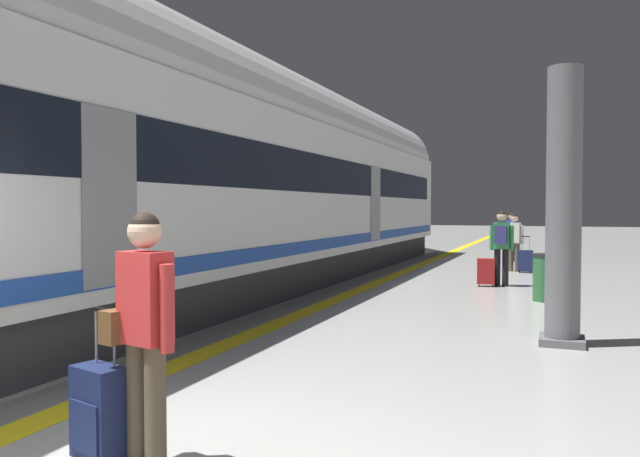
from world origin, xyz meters
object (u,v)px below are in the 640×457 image
Objects in this scene: traveller_foreground at (143,321)px; passenger_far at (501,242)px; suitcase_near at (526,260)px; duffel_bag_mid at (521,257)px; suitcase_far at (486,271)px; waste_bin at (545,277)px; platform_pillar at (564,212)px; high_speed_train at (217,171)px; rolling_suitcase_foreground at (98,412)px; passenger_near at (514,238)px; passenger_mid at (511,233)px.

traveller_foreground is 11.17m from passenger_far.
duffel_bag_mid is at bearing 95.26° from suitcase_near.
passenger_far is 0.77m from suitcase_far.
traveller_foreground is 9.36m from waste_bin.
platform_pillar is at bearing -84.45° from duffel_bag_mid.
waste_bin is (5.94, 2.07, -2.05)m from high_speed_train.
high_speed_train is 34.22× the size of waste_bin.
traveller_foreground is at bearing -62.86° from high_speed_train.
high_speed_train is 49.02× the size of suitcase_far.
suitcase_near is 3.48m from suitcase_far.
duffel_bag_mid is 0.48× the size of waste_bin.
suitcase_far is (-0.69, -3.41, 0.00)m from suitcase_near.
rolling_suitcase_foreground is 17.89m from duffel_bag_mid.
traveller_foreground is 14.63m from passenger_near.
waste_bin is at bearing -80.44° from passenger_near.
high_speed_train is 9.23m from passenger_near.
duffel_bag_mid is at bearing 85.36° from traveller_foreground.
platform_pillar is (1.23, -9.40, 0.79)m from passenger_near.
passenger_mid is 0.45× the size of platform_pillar.
suitcase_far is (4.64, 3.92, -2.16)m from high_speed_train.
passenger_far reaches higher than suitcase_far.
waste_bin is (0.98, -2.05, -0.56)m from passenger_far.
passenger_near is 9.52m from platform_pillar.
waste_bin is at bearing -81.97° from passenger_mid.
passenger_near is at bearing 140.20° from suitcase_near.
suitcase_near is at bearing 95.66° from platform_pillar.
duffel_bag_mid is 12.74m from platform_pillar.
traveller_foreground is 10.96m from suitcase_far.
high_speed_train reaches higher than passenger_mid.
rolling_suitcase_foreground reaches higher than suitcase_far.
passenger_mid is at bearing 98.03° from waste_bin.
suitcase_near is at bearing 83.42° from passenger_far.
high_speed_train is 6.54m from platform_pillar.
rolling_suitcase_foreground is at bearing -65.29° from high_speed_train.
suitcase_far is (1.40, 10.95, -0.03)m from rolling_suitcase_foreground.
passenger_mid is at bearing 66.74° from high_speed_train.
waste_bin is (2.36, 9.04, -0.56)m from traveller_foreground.
duffel_bag_mid is 6.71m from passenger_far.
suitcase_far reaches higher than duffel_bag_mid.
passenger_near is 1.77× the size of waste_bin.
suitcase_far is (1.07, 10.88, -0.67)m from traveller_foreground.
passenger_far is (1.39, 11.08, -0.00)m from traveller_foreground.
duffel_bag_mid is at bearing 84.31° from rolling_suitcase_foreground.
passenger_mid is at bearing 100.09° from suitcase_near.
rolling_suitcase_foreground reaches higher than waste_bin.
waste_bin is (-0.30, 3.88, -1.27)m from platform_pillar.
passenger_mid reaches higher than waste_bin.
suitcase_far is at bearing -93.11° from duffel_bag_mid.
platform_pillar reaches higher than passenger_mid.
passenger_far reaches higher than passenger_near.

